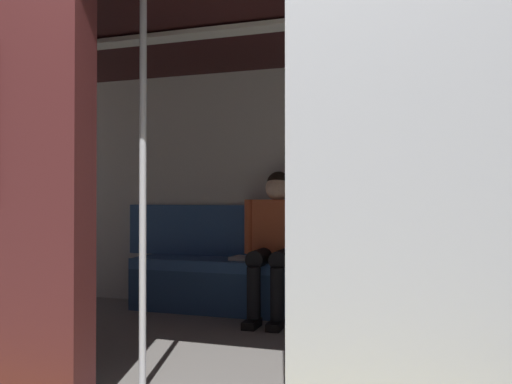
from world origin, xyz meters
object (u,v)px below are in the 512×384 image
train_car (260,118)px  bench_seat (308,276)px  person_seated (276,235)px  handbag (335,253)px  grab_pole_door (143,184)px  book (242,258)px

train_car → bench_seat: (-0.06, -1.01, -1.11)m
person_seated → handbag: bearing=-170.1°
grab_pole_door → book: bearing=-84.8°
handbag → grab_pole_door: grab_pole_door is taller
bench_seat → grab_pole_door: grab_pole_door is taller
person_seated → grab_pole_door: (0.16, 1.76, 0.36)m
train_car → book: bearing=-64.2°
person_seated → handbag: person_seated is taller
person_seated → book: 0.41m
train_car → handbag: (-0.27, -1.04, -0.92)m
person_seated → book: person_seated is taller
train_car → person_seated: size_ratio=5.46×
grab_pole_door → person_seated: bearing=-95.2°
grab_pole_door → train_car: bearing=-113.6°
bench_seat → grab_pole_door: size_ratio=1.48×
handbag → book: 0.79m
person_seated → book: size_ratio=5.33×
bench_seat → person_seated: 0.41m
handbag → train_car: bearing=75.5°
train_car → handbag: train_car is taller
train_car → bench_seat: 1.51m
train_car → person_seated: 1.26m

